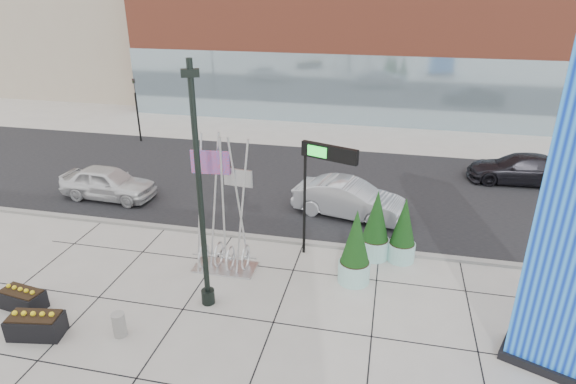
% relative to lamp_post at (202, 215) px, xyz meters
% --- Properties ---
extents(ground, '(160.00, 160.00, 0.00)m').
position_rel_lamp_post_xyz_m(ground, '(1.32, 0.48, -3.20)').
color(ground, '#9E9991').
rests_on(ground, ground).
extents(street_asphalt, '(80.00, 12.00, 0.02)m').
position_rel_lamp_post_xyz_m(street_asphalt, '(1.32, 10.48, -3.19)').
color(street_asphalt, black).
rests_on(street_asphalt, ground).
extents(curb_edge, '(80.00, 0.30, 0.12)m').
position_rel_lamp_post_xyz_m(curb_edge, '(1.32, 4.48, -3.14)').
color(curb_edge, gray).
rests_on(curb_edge, ground).
extents(tower_podium, '(34.00, 10.00, 11.00)m').
position_rel_lamp_post_xyz_m(tower_podium, '(2.32, 27.48, 2.30)').
color(tower_podium, '#A0452E').
rests_on(tower_podium, ground).
extents(tower_glass_front, '(34.00, 0.60, 5.00)m').
position_rel_lamp_post_xyz_m(tower_glass_front, '(2.32, 22.68, -0.70)').
color(tower_glass_front, '#8CA5B2').
rests_on(tower_glass_front, ground).
extents(lamp_post, '(0.53, 0.43, 7.82)m').
position_rel_lamp_post_xyz_m(lamp_post, '(0.00, 0.00, 0.00)').
color(lamp_post, black).
rests_on(lamp_post, ground).
extents(public_art_sculpture, '(2.26, 1.14, 5.13)m').
position_rel_lamp_post_xyz_m(public_art_sculpture, '(-0.14, 2.10, -1.85)').
color(public_art_sculpture, silver).
rests_on(public_art_sculpture, ground).
extents(concrete_bollard, '(0.39, 0.39, 0.76)m').
position_rel_lamp_post_xyz_m(concrete_bollard, '(-1.98, -2.05, -2.82)').
color(concrete_bollard, gray).
rests_on(concrete_bollard, ground).
extents(overhead_street_sign, '(2.07, 0.90, 4.52)m').
position_rel_lamp_post_xyz_m(overhead_street_sign, '(3.23, 3.83, 0.68)').
color(overhead_street_sign, black).
rests_on(overhead_street_sign, ground).
extents(round_planter_east, '(1.02, 1.02, 2.55)m').
position_rel_lamp_post_xyz_m(round_planter_east, '(6.13, 4.08, -1.99)').
color(round_planter_east, '#9AD0C8').
rests_on(round_planter_east, ground).
extents(round_planter_mid, '(1.11, 1.11, 2.77)m').
position_rel_lamp_post_xyz_m(round_planter_mid, '(4.52, 2.28, -1.89)').
color(round_planter_mid, '#9AD0C8').
rests_on(round_planter_mid, ground).
extents(round_planter_west, '(1.10, 1.10, 2.76)m').
position_rel_lamp_post_xyz_m(round_planter_west, '(5.12, 4.08, -1.89)').
color(round_planter_west, '#9AD0C8').
rests_on(round_planter_west, ground).
extents(box_planter_north, '(1.50, 0.91, 0.78)m').
position_rel_lamp_post_xyz_m(box_planter_north, '(-5.70, -1.52, -2.84)').
color(box_planter_north, black).
rests_on(box_planter_north, ground).
extents(box_planter_south, '(1.65, 1.02, 0.85)m').
position_rel_lamp_post_xyz_m(box_planter_south, '(-4.39, -2.58, -2.81)').
color(box_planter_south, black).
rests_on(box_planter_south, ground).
extents(car_white_west, '(4.68, 2.06, 1.57)m').
position_rel_lamp_post_xyz_m(car_white_west, '(-7.70, 6.84, -2.42)').
color(car_white_west, silver).
rests_on(car_white_west, ground).
extents(car_silver_mid, '(5.18, 2.71, 1.62)m').
position_rel_lamp_post_xyz_m(car_silver_mid, '(3.81, 7.39, -2.39)').
color(car_silver_mid, '#B1B3B9').
rests_on(car_silver_mid, ground).
extents(car_dark_east, '(5.20, 2.24, 1.49)m').
position_rel_lamp_post_xyz_m(car_dark_east, '(12.07, 13.22, -2.45)').
color(car_dark_east, black).
rests_on(car_dark_east, ground).
extents(traffic_signal, '(0.15, 0.18, 4.10)m').
position_rel_lamp_post_xyz_m(traffic_signal, '(-10.68, 15.48, -0.90)').
color(traffic_signal, black).
rests_on(traffic_signal, ground).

